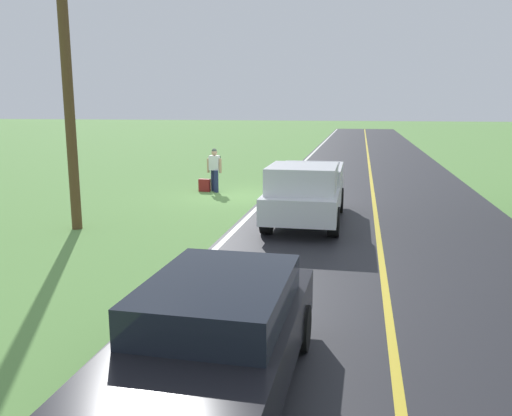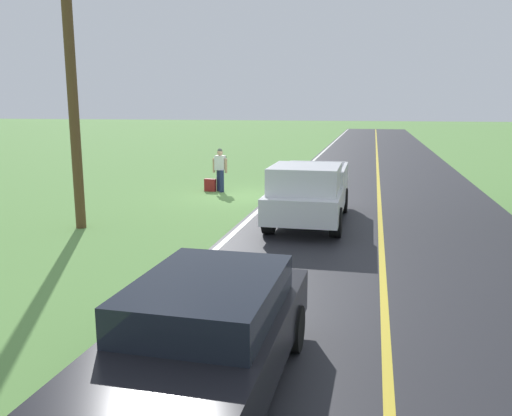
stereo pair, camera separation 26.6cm
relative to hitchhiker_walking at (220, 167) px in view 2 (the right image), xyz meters
name	(u,v)px [view 2 (the right image)]	position (x,y,z in m)	size (l,w,h in m)	color
ground_plane	(240,196)	(-1.01, 0.82, -0.98)	(200.00, 200.00, 0.00)	#609347
road_surface	(379,201)	(-6.27, 0.82, -0.98)	(8.22, 120.00, 0.00)	#28282D
lane_edge_line	(274,197)	(-2.34, 0.82, -0.98)	(0.16, 117.60, 0.00)	silver
lane_centre_line	(379,201)	(-6.27, 0.82, -0.98)	(0.14, 117.60, 0.00)	gold
hitchhiker_walking	(220,167)	(0.00, 0.00, 0.00)	(0.62, 0.53, 1.75)	navy
suitcase_carried	(210,185)	(0.43, 0.04, -0.73)	(0.20, 0.46, 0.51)	maroon
pickup_truck_passing	(309,191)	(-4.18, 5.10, -0.01)	(2.11, 5.41, 1.82)	silver
sedan_ahead_same_lane	(205,334)	(-4.09, 14.57, -0.23)	(1.99, 4.43, 1.41)	black
utility_pole_roadside	(73,102)	(2.09, 7.01, 2.55)	(0.28, 0.28, 7.06)	brown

